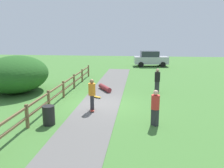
% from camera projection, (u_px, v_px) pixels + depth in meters
% --- Properties ---
extents(ground_plane, '(60.00, 60.00, 0.00)m').
position_uv_depth(ground_plane, '(100.00, 105.00, 14.07)').
color(ground_plane, '#427533').
extents(asphalt_path, '(2.40, 28.00, 0.02)m').
position_uv_depth(asphalt_path, '(100.00, 104.00, 14.07)').
color(asphalt_path, '#605E5B').
rests_on(asphalt_path, ground_plane).
extents(wooden_fence, '(0.12, 18.12, 1.10)m').
position_uv_depth(wooden_fence, '(57.00, 92.00, 14.22)').
color(wooden_fence, brown).
rests_on(wooden_fence, ground_plane).
extents(bush_large, '(4.30, 5.16, 2.60)m').
position_uv_depth(bush_large, '(16.00, 74.00, 16.79)').
color(bush_large, '#23561E').
rests_on(bush_large, ground_plane).
extents(trash_bin, '(0.56, 0.56, 0.90)m').
position_uv_depth(trash_bin, '(49.00, 115.00, 10.92)').
color(trash_bin, black).
rests_on(trash_bin, ground_plane).
extents(skater_riding, '(0.44, 0.82, 1.74)m').
position_uv_depth(skater_riding, '(92.00, 93.00, 12.75)').
color(skater_riding, '#B23326').
rests_on(skater_riding, asphalt_path).
extents(skater_fallen, '(1.55, 1.64, 0.36)m').
position_uv_depth(skater_fallen, '(104.00, 88.00, 17.39)').
color(skater_fallen, maroon).
rests_on(skater_fallen, asphalt_path).
extents(skateboard_loose, '(0.79, 0.59, 0.08)m').
position_uv_depth(skateboard_loose, '(96.00, 97.00, 15.48)').
color(skateboard_loose, '#BF8C19').
rests_on(skateboard_loose, asphalt_path).
extents(bystander_black, '(0.52, 0.52, 1.73)m').
position_uv_depth(bystander_black, '(157.00, 80.00, 16.64)').
color(bystander_black, '#2D2D33').
rests_on(bystander_black, ground_plane).
extents(bystander_red, '(0.54, 0.54, 1.67)m').
position_uv_depth(bystander_red, '(155.00, 106.00, 10.73)').
color(bystander_red, '#2D2D33').
rests_on(bystander_red, ground_plane).
extents(parked_car_silver, '(4.36, 2.36, 1.92)m').
position_uv_depth(parked_car_silver, '(151.00, 59.00, 29.92)').
color(parked_car_silver, '#B7B7BC').
rests_on(parked_car_silver, ground_plane).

